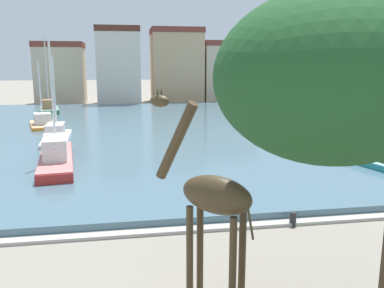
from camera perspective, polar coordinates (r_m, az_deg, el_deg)
The scene contains 14 objects.
harbor_water at distance 35.26m, azimuth -3.38°, elevation 2.35°, with size 76.49×43.20×0.38m, color #476675.
quay_edge_coping at distance 14.44m, azimuth 6.31°, elevation -11.54°, with size 76.49×0.50×0.12m, color #ADA89E.
giraffe_statue at distance 9.39m, azimuth 2.67°, elevation -7.64°, with size 2.37×2.34×5.09m.
sailboat_green at distance 48.20m, azimuth -19.69°, elevation 4.63°, with size 2.93×6.12×8.77m.
sailboat_red at distance 23.20m, azimuth -18.76°, elevation -1.80°, with size 2.75×9.10×7.01m.
sailboat_teal at distance 25.01m, azimuth 20.70°, elevation -1.65°, with size 3.69×8.88×5.68m.
sailboat_orange at distance 37.25m, azimuth -20.53°, elevation 2.63°, with size 3.23×6.10×5.96m.
sailboat_black at distance 37.41m, azimuth 20.51°, elevation 2.42°, with size 1.88×8.29×6.11m.
sailboat_white at distance 30.36m, azimuth -18.66°, elevation 0.95°, with size 2.05×7.40×6.25m.
mooring_bollard at distance 14.90m, azimuth 14.19°, elevation -10.31°, with size 0.24×0.24×0.50m, color #232326.
townhouse_wide_warehouse at distance 62.28m, azimuth -18.21°, elevation 9.59°, with size 6.91×5.69×8.81m.
townhouse_end_terrace at distance 59.16m, azimuth -10.39°, elevation 10.85°, with size 6.04×7.65×10.77m.
townhouse_corner_house at distance 61.96m, azimuth -2.25°, elevation 11.11°, with size 7.63×7.11×10.94m.
townhouse_narrow_midrow at distance 62.90m, azimuth 5.29°, elevation 10.25°, with size 8.30×5.30×9.13m.
Camera 1 is at (-3.73, -3.84, 5.64)m, focal length 37.41 mm.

